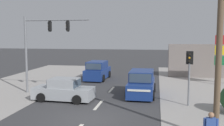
{
  "coord_description": "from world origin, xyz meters",
  "views": [
    {
      "loc": [
        3.72,
        -13.42,
        4.57
      ],
      "look_at": [
        0.73,
        4.0,
        2.69
      ],
      "focal_mm": 42.0,
      "sensor_mm": 36.0,
      "label": 1
    }
  ],
  "objects_px": {
    "utility_pole_foreground_right": "(217,21)",
    "sedan_crossing_left": "(64,90)",
    "suv_kerbside_parked": "(98,71)",
    "traffic_signal_mast": "(41,41)",
    "suv_oncoming_mid": "(141,84)",
    "pedestal_signal_right_kerb": "(189,69)"
  },
  "relations": [
    {
      "from": "suv_oncoming_mid",
      "to": "suv_kerbside_parked",
      "type": "height_order",
      "value": "same"
    },
    {
      "from": "utility_pole_foreground_right",
      "to": "pedestal_signal_right_kerb",
      "type": "xyz_separation_m",
      "value": [
        -0.4,
        5.45,
        -2.73
      ]
    },
    {
      "from": "pedestal_signal_right_kerb",
      "to": "suv_kerbside_parked",
      "type": "distance_m",
      "value": 12.26
    },
    {
      "from": "pedestal_signal_right_kerb",
      "to": "suv_oncoming_mid",
      "type": "relative_size",
      "value": 0.78
    },
    {
      "from": "traffic_signal_mast",
      "to": "suv_kerbside_parked",
      "type": "distance_m",
      "value": 8.39
    },
    {
      "from": "traffic_signal_mast",
      "to": "suv_oncoming_mid",
      "type": "bearing_deg",
      "value": 4.75
    },
    {
      "from": "suv_oncoming_mid",
      "to": "suv_kerbside_parked",
      "type": "relative_size",
      "value": 0.99
    },
    {
      "from": "utility_pole_foreground_right",
      "to": "pedestal_signal_right_kerb",
      "type": "height_order",
      "value": "utility_pole_foreground_right"
    },
    {
      "from": "utility_pole_foreground_right",
      "to": "suv_oncoming_mid",
      "type": "height_order",
      "value": "utility_pole_foreground_right"
    },
    {
      "from": "suv_kerbside_parked",
      "to": "traffic_signal_mast",
      "type": "bearing_deg",
      "value": -111.45
    },
    {
      "from": "utility_pole_foreground_right",
      "to": "suv_kerbside_parked",
      "type": "bearing_deg",
      "value": 120.29
    },
    {
      "from": "traffic_signal_mast",
      "to": "sedan_crossing_left",
      "type": "distance_m",
      "value": 4.6
    },
    {
      "from": "sedan_crossing_left",
      "to": "suv_kerbside_parked",
      "type": "distance_m",
      "value": 9.01
    },
    {
      "from": "utility_pole_foreground_right",
      "to": "traffic_signal_mast",
      "type": "height_order",
      "value": "utility_pole_foreground_right"
    },
    {
      "from": "utility_pole_foreground_right",
      "to": "traffic_signal_mast",
      "type": "relative_size",
      "value": 1.59
    },
    {
      "from": "sedan_crossing_left",
      "to": "suv_kerbside_parked",
      "type": "relative_size",
      "value": 0.94
    },
    {
      "from": "utility_pole_foreground_right",
      "to": "sedan_crossing_left",
      "type": "relative_size",
      "value": 2.21
    },
    {
      "from": "traffic_signal_mast",
      "to": "sedan_crossing_left",
      "type": "relative_size",
      "value": 1.39
    },
    {
      "from": "sedan_crossing_left",
      "to": "suv_oncoming_mid",
      "type": "distance_m",
      "value": 5.83
    },
    {
      "from": "utility_pole_foreground_right",
      "to": "suv_oncoming_mid",
      "type": "xyz_separation_m",
      "value": [
        -3.57,
        7.98,
        -4.26
      ]
    },
    {
      "from": "suv_oncoming_mid",
      "to": "sedan_crossing_left",
      "type": "bearing_deg",
      "value": -155.07
    },
    {
      "from": "utility_pole_foreground_right",
      "to": "suv_kerbside_parked",
      "type": "xyz_separation_m",
      "value": [
        -8.49,
        14.53,
        -4.26
      ]
    }
  ]
}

